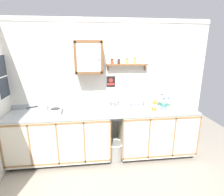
{
  "coord_description": "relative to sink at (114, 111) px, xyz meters",
  "views": [
    {
      "loc": [
        -0.22,
        -2.62,
        1.99
      ],
      "look_at": [
        0.15,
        0.49,
        1.11
      ],
      "focal_mm": 29.02,
      "sensor_mm": 36.0,
      "label": 1
    }
  ],
  "objects": [
    {
      "name": "backsplash",
      "position": [
        -0.18,
        0.25,
        0.06
      ],
      "size": [
        3.28,
        0.02,
        0.08
      ],
      "primitive_type": "cube",
      "color": "#9EA3A8",
      "rests_on": "countertop"
    },
    {
      "name": "saucepan",
      "position": [
        -1.21,
        -0.02,
        0.14
      ],
      "size": [
        0.32,
        0.21,
        0.08
      ],
      "color": "silver",
      "rests_on": "hot_plate_stove"
    },
    {
      "name": "bottle_opaque_white_0",
      "position": [
        0.88,
        0.02,
        0.14
      ],
      "size": [
        0.09,
        0.09,
        0.27
      ],
      "color": "white",
      "rests_on": "countertop"
    },
    {
      "name": "lower_cabinet_run_right",
      "position": [
        0.79,
        -0.04,
        -0.44
      ],
      "size": [
        1.37,
        0.61,
        0.88
      ],
      "color": "black",
      "rests_on": "ground"
    },
    {
      "name": "trash_bin",
      "position": [
        0.01,
        -0.15,
        -0.71
      ],
      "size": [
        0.31,
        0.31,
        0.35
      ],
      "color": "gray",
      "rests_on": "ground"
    },
    {
      "name": "dish_rack",
      "position": [
        0.41,
        -0.0,
        0.05
      ],
      "size": [
        0.32,
        0.23,
        0.17
      ],
      "color": "#B2B2B7",
      "rests_on": "countertop"
    },
    {
      "name": "bottle_juice_amber_1",
      "position": [
        0.7,
        -0.12,
        0.13
      ],
      "size": [
        0.08,
        0.08,
        0.23
      ],
      "color": "gold",
      "rests_on": "countertop"
    },
    {
      "name": "wall_cabinet",
      "position": [
        -0.42,
        0.1,
        0.94
      ],
      "size": [
        0.46,
        0.34,
        0.54
      ],
      "color": "brown"
    },
    {
      "name": "warning_sign",
      "position": [
        -0.03,
        0.26,
        0.49
      ],
      "size": [
        0.16,
        0.01,
        0.2
      ],
      "color": "black"
    },
    {
      "name": "mug",
      "position": [
        0.36,
        -0.11,
        0.07
      ],
      "size": [
        0.1,
        0.11,
        0.1
      ],
      "color": "white",
      "rests_on": "countertop"
    },
    {
      "name": "back_wall",
      "position": [
        -0.18,
        0.29,
        0.36
      ],
      "size": [
        3.92,
        0.07,
        2.48
      ],
      "color": "silver",
      "rests_on": "ground"
    },
    {
      "name": "spice_shelf",
      "position": [
        0.26,
        0.19,
        0.82
      ],
      "size": [
        0.74,
        0.14,
        0.23
      ],
      "color": "brown"
    },
    {
      "name": "floor",
      "position": [
        -0.18,
        -0.41,
        -0.89
      ],
      "size": [
        6.32,
        6.32,
        0.0
      ],
      "primitive_type": "plane",
      "color": "#9E9384",
      "rests_on": "ground"
    },
    {
      "name": "sink",
      "position": [
        0.0,
        0.0,
        0.0
      ],
      "size": [
        0.51,
        0.45,
        0.44
      ],
      "color": "silver",
      "rests_on": "countertop"
    },
    {
      "name": "lower_cabinet_run",
      "position": [
        -0.96,
        -0.04,
        -0.44
      ],
      "size": [
        1.74,
        0.61,
        0.88
      ],
      "color": "black",
      "rests_on": "ground"
    },
    {
      "name": "countertop",
      "position": [
        -0.18,
        -0.04,
        0.01
      ],
      "size": [
        3.28,
        0.63,
        0.03
      ],
      "primitive_type": "cube",
      "color": "#9EA3A8",
      "rests_on": "lower_cabinet_run"
    },
    {
      "name": "bottle_water_clear_3",
      "position": [
        0.97,
        -0.07,
        0.12
      ],
      "size": [
        0.07,
        0.07,
        0.22
      ],
      "color": "silver",
      "rests_on": "countertop"
    },
    {
      "name": "hot_plate_stove",
      "position": [
        -1.11,
        -0.04,
        0.06
      ],
      "size": [
        0.41,
        0.27,
        0.08
      ],
      "color": "silver",
      "rests_on": "countertop"
    },
    {
      "name": "bottle_water_blue_2",
      "position": [
        0.87,
        -0.11,
        0.12
      ],
      "size": [
        0.08,
        0.08,
        0.22
      ],
      "color": "#8CB7E0",
      "rests_on": "countertop"
    }
  ]
}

